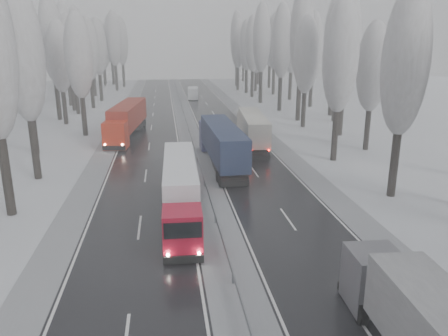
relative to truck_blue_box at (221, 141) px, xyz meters
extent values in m
plane|color=silver|center=(-2.30, -26.57, -2.53)|extent=(260.00, 260.00, 0.00)
cube|color=black|center=(2.95, 3.43, -2.51)|extent=(7.50, 200.00, 0.03)
cube|color=black|center=(-7.55, 3.43, -2.51)|extent=(7.50, 200.00, 0.03)
cube|color=#95989C|center=(-2.30, 3.43, -2.51)|extent=(3.00, 200.00, 0.04)
cube|color=#95989C|center=(7.90, 3.43, -2.51)|extent=(2.40, 200.00, 0.04)
cube|color=#95989C|center=(-12.50, 3.43, -2.51)|extent=(2.40, 200.00, 0.04)
cube|color=slate|center=(-2.30, 3.43, -1.93)|extent=(0.06, 200.00, 0.32)
cube|color=slate|center=(-2.30, 1.43, -2.23)|extent=(0.12, 0.12, 0.60)
cube|color=slate|center=(-2.30, 33.43, -2.23)|extent=(0.12, 0.12, 0.60)
cylinder|color=black|center=(12.73, -10.90, 0.27)|extent=(0.68, 0.68, 5.60)
ellipsoid|color=gray|center=(12.73, -10.90, 8.28)|extent=(3.60, 3.60, 11.45)
cylinder|color=black|center=(12.20, 0.47, 0.28)|extent=(0.68, 0.68, 5.62)
ellipsoid|color=gray|center=(12.20, 0.47, 8.31)|extent=(3.60, 3.60, 11.48)
cylinder|color=black|center=(17.72, 4.47, -0.06)|extent=(0.64, 0.64, 4.94)
ellipsoid|color=gray|center=(17.72, 4.47, 7.00)|extent=(3.60, 3.60, 10.09)
cylinder|color=black|center=(15.59, 8.60, 0.13)|extent=(0.66, 0.66, 5.32)
ellipsoid|color=gray|center=(15.59, 8.60, 7.74)|extent=(3.60, 3.60, 10.88)
cylinder|color=black|center=(17.82, 12.60, 0.63)|extent=(0.72, 0.72, 6.31)
ellipsoid|color=gray|center=(17.82, 12.60, 9.65)|extent=(3.60, 3.60, 12.90)
cylinder|color=black|center=(14.72, 19.03, 0.16)|extent=(0.67, 0.67, 5.38)
ellipsoid|color=gray|center=(14.72, 19.03, 7.84)|extent=(3.60, 3.60, 10.98)
cylinder|color=black|center=(21.00, 23.03, -0.23)|extent=(0.62, 0.62, 4.59)
ellipsoid|color=gray|center=(21.00, 23.03, 6.33)|extent=(3.60, 3.60, 9.39)
cylinder|color=black|center=(15.59, 24.45, 0.95)|extent=(0.76, 0.76, 6.95)
ellipsoid|color=gray|center=(15.59, 24.45, 10.87)|extent=(3.60, 3.60, 14.19)
cylinder|color=black|center=(22.51, 28.45, 0.77)|extent=(0.74, 0.74, 6.59)
ellipsoid|color=gray|center=(22.51, 28.45, 10.18)|extent=(3.60, 3.60, 13.46)
cylinder|color=black|center=(15.26, 34.70, 0.66)|extent=(0.72, 0.72, 6.37)
ellipsoid|color=gray|center=(15.26, 34.70, 9.75)|extent=(3.60, 3.60, 13.01)
cylinder|color=black|center=(22.41, 38.70, 0.46)|extent=(0.70, 0.70, 5.97)
ellipsoid|color=gray|center=(22.41, 38.70, 8.99)|extent=(3.60, 3.60, 12.20)
cylinder|color=black|center=(14.04, 45.39, 0.80)|extent=(0.74, 0.74, 6.65)
ellipsoid|color=gray|center=(14.04, 45.39, 10.30)|extent=(3.60, 3.60, 13.59)
cylinder|color=black|center=(21.41, 49.39, 0.54)|extent=(0.71, 0.71, 6.14)
ellipsoid|color=gray|center=(21.41, 49.39, 9.31)|extent=(3.60, 3.60, 12.54)
cylinder|color=black|center=(14.26, 55.14, 0.50)|extent=(0.71, 0.71, 6.05)
ellipsoid|color=gray|center=(14.26, 55.14, 9.15)|extent=(3.60, 3.60, 12.37)
cylinder|color=black|center=(20.17, 59.14, 0.62)|extent=(0.72, 0.72, 6.30)
ellipsoid|color=gray|center=(20.17, 59.14, 9.62)|extent=(3.60, 3.60, 12.87)
cylinder|color=black|center=(14.33, 62.65, 0.41)|extent=(0.70, 0.70, 5.88)
ellipsoid|color=gray|center=(14.33, 62.65, 8.80)|extent=(3.60, 3.60, 12.00)
cylinder|color=black|center=(17.46, 66.65, -0.10)|extent=(0.64, 0.64, 4.86)
ellipsoid|color=gray|center=(17.46, 66.65, 6.84)|extent=(3.60, 3.60, 9.92)
cylinder|color=black|center=(13.43, 69.75, 0.46)|extent=(0.70, 0.70, 5.98)
ellipsoid|color=gray|center=(13.43, 69.75, 9.00)|extent=(3.60, 3.60, 12.21)
cylinder|color=black|center=(22.64, 73.75, 0.57)|extent=(0.71, 0.71, 6.19)
ellipsoid|color=gray|center=(22.64, 73.75, 9.40)|extent=(3.60, 3.60, 12.64)
cylinder|color=black|center=(14.73, 79.59, 0.90)|extent=(0.75, 0.75, 6.86)
ellipsoid|color=gray|center=(14.73, 79.59, 10.70)|extent=(3.60, 3.60, 14.01)
cylinder|color=black|center=(21.72, 83.59, 0.25)|extent=(0.68, 0.68, 5.55)
ellipsoid|color=gray|center=(21.72, 83.59, 8.17)|extent=(3.60, 3.60, 11.33)
cylinder|color=black|center=(16.43, 90.16, 0.52)|extent=(0.71, 0.71, 6.09)
ellipsoid|color=gray|center=(16.43, 90.16, 9.22)|extent=(3.60, 3.60, 12.45)
cylinder|color=black|center=(19.25, 94.16, 0.22)|extent=(0.67, 0.67, 5.49)
ellipsoid|color=gray|center=(19.25, 94.16, 8.05)|extent=(3.60, 3.60, 11.21)
cylinder|color=black|center=(-17.02, -10.86, 0.54)|extent=(0.71, 0.71, 6.14)
cylinder|color=black|center=(-17.43, -2.00, 0.39)|extent=(0.69, 0.69, 5.83)
ellipsoid|color=gray|center=(-17.43, -2.00, 8.72)|extent=(3.60, 3.60, 11.92)
cylinder|color=black|center=(-20.05, 7.63, -0.01)|extent=(0.65, 0.65, 5.03)
ellipsoid|color=gray|center=(-20.05, 7.63, 7.17)|extent=(3.60, 3.60, 10.28)
cylinder|color=black|center=(-16.25, 17.16, 0.19)|extent=(0.67, 0.67, 5.44)
ellipsoid|color=gray|center=(-16.25, 17.16, 7.96)|extent=(3.60, 3.60, 11.11)
cylinder|color=black|center=(-24.15, 21.16, 0.33)|extent=(0.69, 0.69, 5.72)
ellipsoid|color=gray|center=(-24.15, 21.16, 8.51)|extent=(3.60, 3.60, 11.69)
cylinder|color=black|center=(-20.56, 26.15, 0.09)|extent=(0.66, 0.66, 5.23)
ellipsoid|color=gray|center=(-20.56, 26.15, 7.55)|extent=(3.60, 3.60, 10.68)
cylinder|color=black|center=(-22.36, 30.15, 0.77)|extent=(0.74, 0.74, 6.60)
ellipsoid|color=gray|center=(-22.36, 30.15, 10.21)|extent=(3.60, 3.60, 13.49)
cylinder|color=black|center=(-20.46, 35.78, 0.05)|extent=(0.65, 0.65, 5.16)
ellipsoid|color=gray|center=(-20.46, 35.78, 7.43)|extent=(3.60, 3.60, 10.54)
cylinder|color=black|center=(-21.85, 39.78, 0.37)|extent=(0.69, 0.69, 5.79)
ellipsoid|color=gray|center=(-21.85, 39.78, 8.65)|extent=(3.60, 3.60, 11.84)
cylinder|color=black|center=(-18.88, 42.54, 0.29)|extent=(0.68, 0.68, 5.64)
ellipsoid|color=gray|center=(-18.88, 42.54, 8.36)|extent=(3.60, 3.60, 11.53)
cylinder|color=black|center=(-23.72, 46.54, 0.75)|extent=(0.73, 0.73, 6.56)
ellipsoid|color=gray|center=(-23.72, 46.54, 10.12)|extent=(3.60, 3.60, 13.40)
cylinder|color=black|center=(-18.63, 52.62, 0.37)|extent=(0.69, 0.69, 5.79)
ellipsoid|color=gray|center=(-18.63, 52.62, 8.65)|extent=(3.60, 3.60, 11.84)
cylinder|color=black|center=(-23.39, 56.62, 0.80)|extent=(0.74, 0.74, 6.65)
ellipsoid|color=gray|center=(-23.39, 56.62, 10.29)|extent=(3.60, 3.60, 13.58)
cylinder|color=black|center=(-21.23, 61.97, 0.03)|extent=(0.65, 0.65, 5.12)
ellipsoid|color=gray|center=(-21.23, 61.97, 7.35)|extent=(3.60, 3.60, 10.46)
cylinder|color=black|center=(-24.12, 65.97, 0.39)|extent=(0.69, 0.69, 5.84)
ellipsoid|color=gray|center=(-24.12, 65.97, 8.73)|extent=(3.60, 3.60, 11.92)
cylinder|color=black|center=(-17.38, 72.76, 0.81)|extent=(0.74, 0.74, 6.67)
ellipsoid|color=gray|center=(-17.38, 72.76, 10.34)|extent=(3.60, 3.60, 13.63)
cylinder|color=black|center=(-26.50, 76.76, 0.63)|extent=(0.72, 0.72, 6.31)
ellipsoid|color=gray|center=(-26.50, 76.76, 9.63)|extent=(3.60, 3.60, 12.88)
cylinder|color=black|center=(-16.35, 82.15, 0.62)|extent=(0.72, 0.72, 6.29)
ellipsoid|color=gray|center=(-16.35, 82.15, 9.60)|extent=(3.60, 3.60, 12.84)
cylinder|color=black|center=(-21.96, 86.15, -0.10)|extent=(0.64, 0.64, 4.86)
ellipsoid|color=gray|center=(-21.96, 86.15, 6.84)|extent=(3.60, 3.60, 9.92)
cylinder|color=black|center=(-19.86, 88.74, 0.79)|extent=(0.74, 0.74, 6.63)
ellipsoid|color=gray|center=(-19.86, 88.74, 10.25)|extent=(3.60, 3.60, 13.54)
cylinder|color=black|center=(-22.63, 92.74, 0.36)|extent=(0.69, 0.69, 5.79)
ellipsoid|color=gray|center=(-22.63, 92.74, 8.63)|extent=(3.60, 3.60, 11.82)
cube|color=#545359|center=(3.91, -25.99, -0.99)|extent=(2.43, 2.52, 2.79)
cube|color=black|center=(3.96, -24.83, -0.34)|extent=(2.14, 0.19, 0.93)
cube|color=black|center=(3.97, -24.74, -2.11)|extent=(2.33, 0.24, 0.46)
cylinder|color=black|center=(2.90, -26.69, -2.04)|extent=(0.37, 0.98, 0.97)
cylinder|color=black|center=(4.85, -26.78, -2.04)|extent=(0.37, 0.98, 0.97)
sphere|color=white|center=(3.08, -24.67, -1.74)|extent=(0.20, 0.20, 0.20)
sphere|color=white|center=(4.85, -24.75, -1.74)|extent=(0.20, 0.20, 0.20)
cube|color=navy|center=(-0.22, 7.07, -0.78)|extent=(2.73, 2.83, 3.17)
cube|color=black|center=(-0.27, 8.39, -0.05)|extent=(2.43, 0.18, 1.06)
cube|color=black|center=(-0.27, 8.49, -2.05)|extent=(2.64, 0.24, 0.53)
cube|color=#15213A|center=(0.04, -1.17, 0.32)|extent=(3.13, 13.81, 2.96)
cube|color=black|center=(0.26, -8.08, -1.95)|extent=(2.43, 0.20, 0.48)
cube|color=black|center=(0.16, -4.97, -1.74)|extent=(2.51, 5.88, 0.48)
cube|color=black|center=(0.24, -7.50, -2.16)|extent=(2.43, 0.14, 0.63)
cylinder|color=black|center=(-1.31, 6.19, -1.98)|extent=(0.40, 1.11, 1.10)
cylinder|color=black|center=(0.91, 6.26, -1.98)|extent=(0.40, 1.11, 1.10)
cylinder|color=black|center=(-0.94, -5.42, -1.98)|extent=(0.40, 1.11, 1.10)
cylinder|color=black|center=(1.28, -5.35, -1.98)|extent=(0.40, 1.11, 1.10)
cylinder|color=black|center=(-0.89, -6.80, -1.98)|extent=(0.40, 1.11, 1.10)
cylinder|color=black|center=(1.32, -6.73, -1.98)|extent=(0.40, 1.11, 1.10)
sphere|color=#FF0C05|center=(-0.74, -8.19, -1.10)|extent=(0.21, 0.21, 0.21)
sphere|color=#FF0C05|center=(1.26, -8.12, -1.10)|extent=(0.21, 0.21, 0.21)
sphere|color=white|center=(-1.27, 8.49, -1.63)|extent=(0.23, 0.23, 0.23)
sphere|color=white|center=(0.73, 8.56, -1.63)|extent=(0.23, 0.23, 0.23)
cube|color=#BBB9A5|center=(5.40, 14.72, -0.93)|extent=(2.62, 2.71, 2.90)
cube|color=black|center=(5.50, 15.93, -0.26)|extent=(2.22, 0.28, 0.97)
cube|color=black|center=(5.51, 16.02, -2.09)|extent=(2.42, 0.35, 0.48)
cube|color=#B4B0A2|center=(4.76, 7.22, 0.08)|extent=(3.52, 12.72, 2.70)
cube|color=black|center=(4.22, 0.92, -2.00)|extent=(2.22, 0.30, 0.43)
cube|color=black|center=(4.46, 3.75, -1.80)|extent=(2.57, 5.47, 0.43)
cube|color=black|center=(4.27, 1.44, -2.19)|extent=(2.22, 0.25, 0.58)
cylinder|color=black|center=(4.32, 14.04, -2.03)|extent=(0.42, 1.03, 1.00)
cylinder|color=black|center=(6.34, 13.87, -2.03)|extent=(0.42, 1.03, 1.00)
cylinder|color=black|center=(3.42, 3.45, -2.03)|extent=(0.42, 1.03, 1.00)
cylinder|color=black|center=(5.44, 3.28, -2.03)|extent=(0.42, 1.03, 1.00)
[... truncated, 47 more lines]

